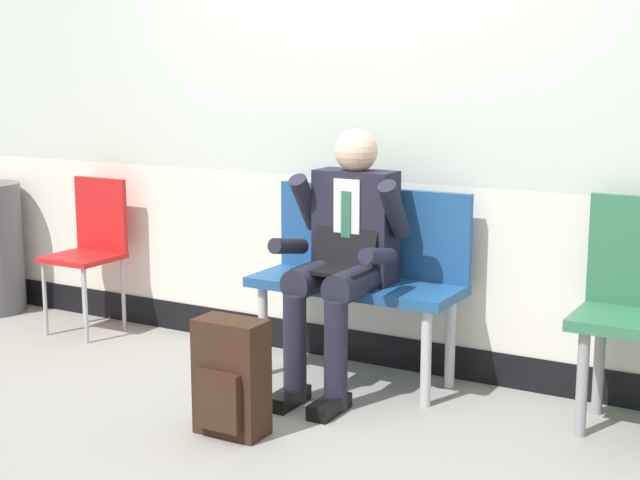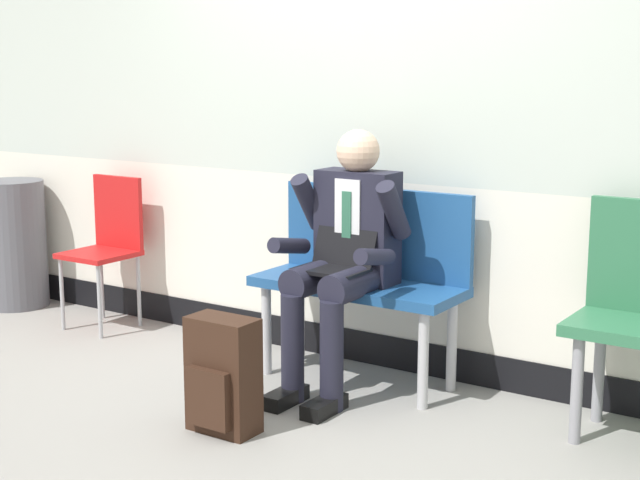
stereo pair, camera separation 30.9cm
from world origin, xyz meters
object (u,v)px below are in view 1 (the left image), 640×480
(bench_with_person, at_px, (362,268))
(folding_chair, at_px, (92,240))
(backpack, at_px, (230,379))
(person_seated, at_px, (343,252))

(bench_with_person, distance_m, folding_chair, 1.80)
(backpack, bearing_deg, person_seated, 79.05)
(bench_with_person, height_order, backpack, bench_with_person)
(backpack, distance_m, folding_chair, 1.93)
(folding_chair, bearing_deg, bench_with_person, 0.38)
(person_seated, relative_size, folding_chair, 1.39)
(bench_with_person, relative_size, folding_chair, 1.17)
(person_seated, xyz_separation_m, backpack, (-0.14, -0.75, -0.44))
(backpack, bearing_deg, folding_chair, 150.44)
(bench_with_person, xyz_separation_m, backpack, (-0.14, -0.95, -0.32))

